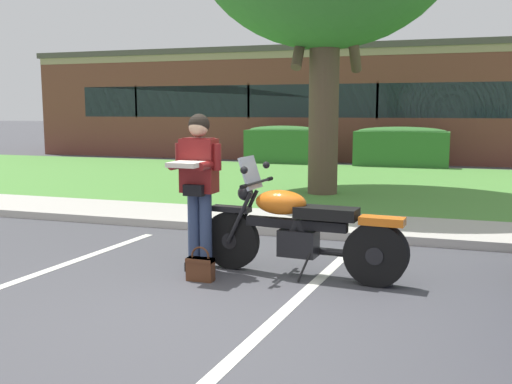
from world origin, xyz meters
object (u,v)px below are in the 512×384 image
(hedge_center_left, at_px, (401,146))
(motorcycle, at_px, (308,232))
(brick_building, at_px, (390,104))
(hedge_left, at_px, (284,144))
(rider_person, at_px, (198,179))
(handbag, at_px, (200,267))

(hedge_center_left, bearing_deg, motorcycle, -89.99)
(brick_building, bearing_deg, hedge_left, -117.02)
(rider_person, distance_m, hedge_left, 12.52)
(motorcycle, relative_size, handbag, 6.23)
(motorcycle, height_order, hedge_center_left, motorcycle)
(hedge_left, height_order, hedge_center_left, same)
(handbag, bearing_deg, brick_building, 89.61)
(hedge_left, bearing_deg, rider_person, -78.60)
(motorcycle, relative_size, hedge_center_left, 0.81)
(hedge_center_left, height_order, brick_building, brick_building)
(brick_building, bearing_deg, rider_person, -90.97)
(hedge_left, bearing_deg, handbag, -78.17)
(motorcycle, relative_size, rider_person, 1.32)
(hedge_center_left, relative_size, brick_building, 0.11)
(motorcycle, distance_m, hedge_left, 12.71)
(handbag, height_order, hedge_left, hedge_left)
(hedge_center_left, xyz_separation_m, brick_building, (-0.89, 5.43, 1.30))
(rider_person, relative_size, brick_building, 0.07)
(rider_person, height_order, handbag, rider_person)
(handbag, relative_size, hedge_left, 0.15)
(brick_building, bearing_deg, handbag, -90.39)
(hedge_center_left, bearing_deg, handbag, -94.57)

